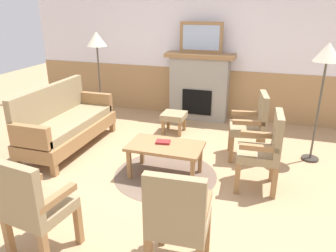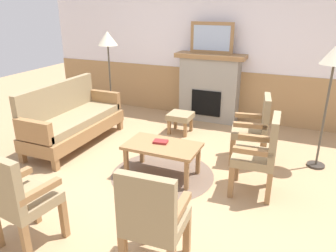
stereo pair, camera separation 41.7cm
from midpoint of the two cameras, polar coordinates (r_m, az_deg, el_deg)
name	(u,v)px [view 2 (the right image)]	position (r m, az deg, el deg)	size (l,w,h in m)	color
ground_plane	(158,172)	(4.43, 0.91, -8.20)	(14.00, 14.00, 0.00)	tan
wall_back	(215,50)	(6.41, 10.13, 12.99)	(7.20, 0.14, 2.70)	white
fireplace	(209,87)	(6.29, 9.21, 6.79)	(1.30, 0.44, 1.28)	gray
framed_picture	(212,38)	(6.14, 9.71, 15.03)	(0.80, 0.04, 0.56)	olive
couch	(72,120)	(5.32, -14.36, 0.92)	(0.70, 1.80, 0.98)	olive
coffee_table	(162,148)	(4.20, 1.85, -4.04)	(0.96, 0.56, 0.44)	olive
round_rug	(163,174)	(4.37, 1.79, -8.59)	(1.37, 1.37, 0.01)	brown
book_on_table	(161,142)	(4.22, 1.51, -2.84)	(0.18, 0.12, 0.03)	maroon
footstool	(180,117)	(5.65, 4.31, 1.49)	(0.40, 0.40, 0.36)	olive
armchair_near_fireplace	(261,152)	(3.96, 18.95, -4.38)	(0.51, 0.51, 0.98)	olive
armchair_by_window_left	(255,126)	(4.73, 17.54, -0.09)	(0.55, 0.55, 0.98)	olive
armchair_front_left	(153,217)	(2.70, 1.86, -15.84)	(0.51, 0.51, 0.98)	olive
armchair_front_center	(19,196)	(3.15, -21.36, -11.56)	(0.54, 0.54, 0.98)	olive
floor_lamp_by_couch	(108,44)	(6.12, -8.59, 14.03)	(0.36, 0.36, 1.68)	#332D28
floor_lamp_by_chairs	(334,63)	(4.71, 29.56, 9.63)	(0.36, 0.36, 1.68)	#332D28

